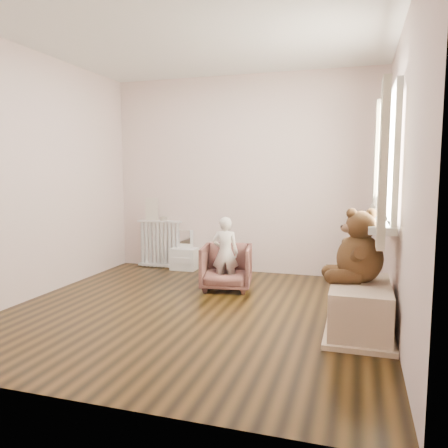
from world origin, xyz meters
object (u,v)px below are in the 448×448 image
(toy_vanity, at_px, (184,250))
(armchair, at_px, (226,267))
(child, at_px, (225,253))
(toy_bench, at_px, (360,309))
(plush_cat, at_px, (378,207))
(teddy_bear, at_px, (360,252))
(radiator, at_px, (160,240))

(toy_vanity, relative_size, armchair, 0.96)
(child, height_order, toy_bench, child)
(toy_vanity, bearing_deg, plush_cat, -23.38)
(toy_vanity, height_order, plush_cat, plush_cat)
(toy_vanity, height_order, teddy_bear, teddy_bear)
(toy_vanity, bearing_deg, armchair, -43.81)
(radiator, bearing_deg, toy_bench, -34.14)
(teddy_bear, bearing_deg, radiator, 135.07)
(armchair, relative_size, plush_cat, 2.21)
(child, height_order, plush_cat, plush_cat)
(armchair, distance_m, teddy_bear, 1.76)
(armchair, bearing_deg, radiator, 135.77)
(radiator, relative_size, child, 0.81)
(child, xyz_separation_m, toy_bench, (1.46, -0.93, -0.23))
(toy_bench, xyz_separation_m, plush_cat, (0.14, 0.74, 0.80))
(armchair, relative_size, child, 0.69)
(toy_bench, bearing_deg, armchair, 146.16)
(armchair, relative_size, teddy_bear, 0.93)
(plush_cat, bearing_deg, radiator, 158.11)
(toy_bench, height_order, teddy_bear, teddy_bear)
(radiator, distance_m, toy_vanity, 0.40)
(toy_vanity, height_order, child, child)
(armchair, distance_m, child, 0.18)
(toy_vanity, distance_m, armchair, 1.18)
(toy_vanity, distance_m, teddy_bear, 2.90)
(radiator, xyz_separation_m, armchair, (1.23, -0.85, -0.13))
(toy_vanity, xyz_separation_m, toy_bench, (2.31, -1.80, -0.08))
(toy_vanity, relative_size, plush_cat, 2.12)
(radiator, xyz_separation_m, toy_vanity, (0.38, -0.03, -0.11))
(radiator, xyz_separation_m, teddy_bear, (2.68, -1.76, 0.28))
(plush_cat, bearing_deg, toy_vanity, 155.77)
(armchair, distance_m, toy_bench, 1.76)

